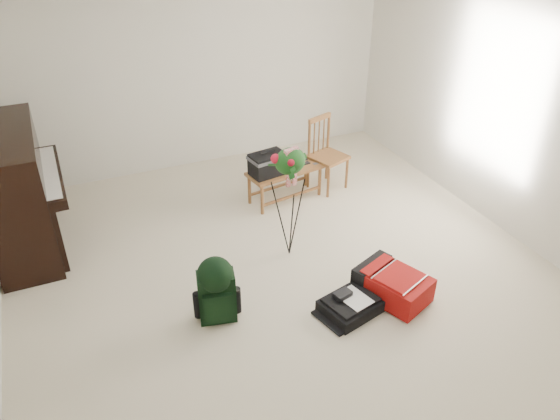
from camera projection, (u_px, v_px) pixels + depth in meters
name	position (u px, v px, depth m)	size (l,w,h in m)	color
floor	(287.00, 279.00, 5.19)	(5.00, 5.50, 0.01)	beige
ceiling	(290.00, 4.00, 3.88)	(5.00, 5.50, 0.01)	white
wall_back	(195.00, 69.00, 6.68)	(5.00, 0.04, 2.50)	silver
wall_right	(518.00, 116.00, 5.40)	(0.04, 5.50, 2.50)	silver
piano	(19.00, 194.00, 5.37)	(0.71, 1.50, 1.25)	black
bench	(272.00, 165.00, 6.17)	(0.93, 0.49, 0.68)	brown
dining_chair	(327.00, 154.00, 6.52)	(0.49, 0.49, 0.89)	brown
red_suitcase	(390.00, 282.00, 4.93)	(0.62, 0.75, 0.27)	#A61507
black_duffel	(350.00, 305.00, 4.77)	(0.56, 0.49, 0.20)	black
green_backpack	(216.00, 287.00, 4.56)	(0.35, 0.32, 0.62)	black
flower_stand	(290.00, 203.00, 5.24)	(0.47, 0.47, 1.21)	black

